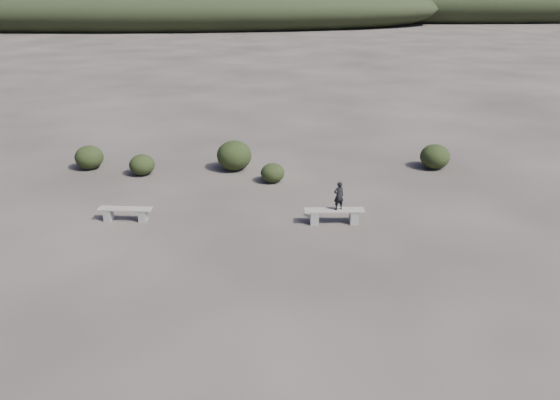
{
  "coord_description": "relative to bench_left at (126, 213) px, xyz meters",
  "views": [
    {
      "loc": [
        0.23,
        -11.1,
        6.94
      ],
      "look_at": [
        0.48,
        3.5,
        1.1
      ],
      "focal_mm": 35.0,
      "sensor_mm": 36.0,
      "label": 1
    }
  ],
  "objects": [
    {
      "name": "ground",
      "position": [
        4.32,
        -4.61,
        -0.25
      ],
      "size": [
        1200.0,
        1200.0,
        0.0
      ],
      "primitive_type": "plane",
      "color": "#302925",
      "rests_on": "ground"
    },
    {
      "name": "shrub_e",
      "position": [
        11.09,
        4.98,
        0.24
      ],
      "size": [
        1.18,
        1.18,
        0.98
      ],
      "primitive_type": "ellipsoid",
      "color": "black",
      "rests_on": "ground"
    },
    {
      "name": "shrub_c",
      "position": [
        4.61,
        3.48,
        0.1
      ],
      "size": [
        0.89,
        0.89,
        0.71
      ],
      "primitive_type": "ellipsoid",
      "color": "black",
      "rests_on": "ground"
    },
    {
      "name": "shrub_a",
      "position": [
        -0.43,
        4.4,
        0.15
      ],
      "size": [
        0.97,
        0.97,
        0.8
      ],
      "primitive_type": "ellipsoid",
      "color": "black",
      "rests_on": "ground"
    },
    {
      "name": "shrub_f",
      "position": [
        -2.69,
        5.18,
        0.22
      ],
      "size": [
        1.11,
        1.11,
        0.94
      ],
      "primitive_type": "ellipsoid",
      "color": "black",
      "rests_on": "ground"
    },
    {
      "name": "bench_right",
      "position": [
        6.49,
        -0.32,
        0.03
      ],
      "size": [
        1.84,
        0.41,
        0.46
      ],
      "rotation": [
        0.0,
        0.0,
        0.01
      ],
      "color": "slate",
      "rests_on": "ground"
    },
    {
      "name": "bench_left",
      "position": [
        0.0,
        0.0,
        0.0
      ],
      "size": [
        1.68,
        0.48,
        0.42
      ],
      "rotation": [
        0.0,
        0.0,
        -0.08
      ],
      "color": "slate",
      "rests_on": "ground"
    },
    {
      "name": "seated_person",
      "position": [
        6.6,
        -0.32,
        0.66
      ],
      "size": [
        0.38,
        0.31,
        0.9
      ],
      "primitive_type": "imported",
      "rotation": [
        0.0,
        0.0,
        3.48
      ],
      "color": "black",
      "rests_on": "bench_right"
    },
    {
      "name": "shrub_b",
      "position": [
        3.1,
        4.95,
        0.34
      ],
      "size": [
        1.37,
        1.37,
        1.18
      ],
      "primitive_type": "ellipsoid",
      "color": "black",
      "rests_on": "ground"
    }
  ]
}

